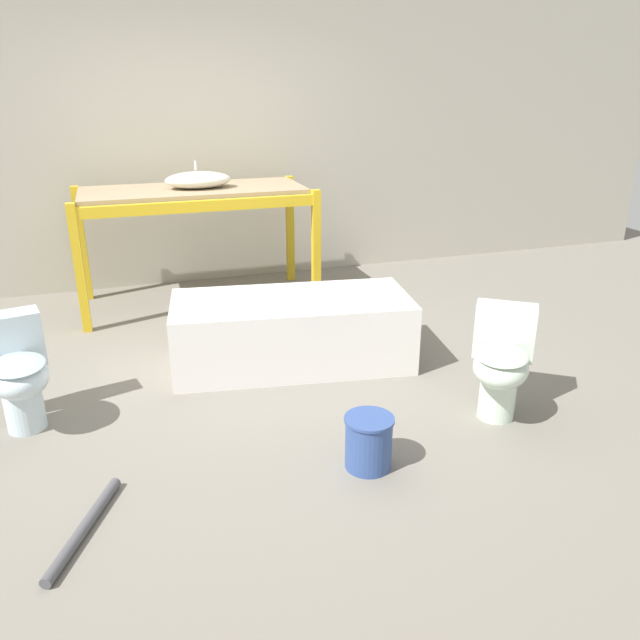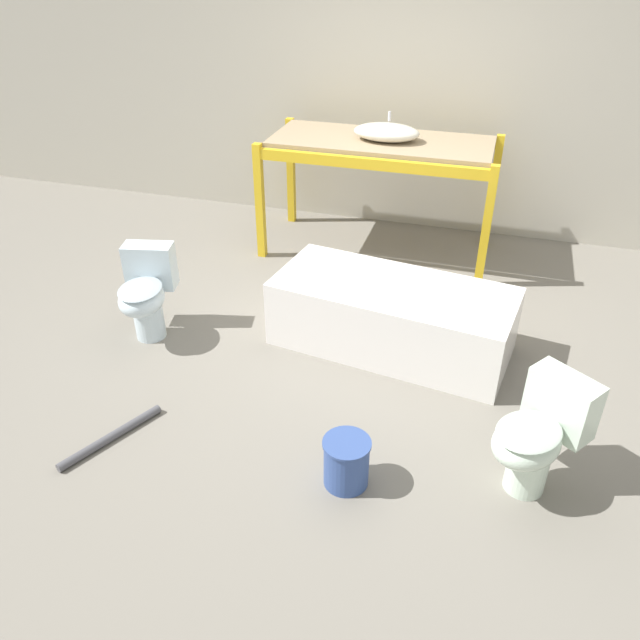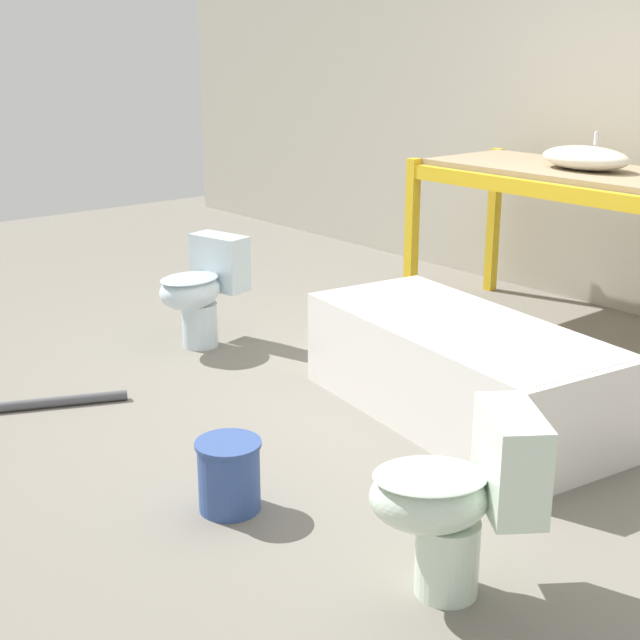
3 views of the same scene
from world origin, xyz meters
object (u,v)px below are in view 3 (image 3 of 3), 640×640
at_px(sink_basin, 585,158).
at_px(bucket_white, 229,474).
at_px(toilet_far, 202,288).
at_px(toilet_near, 458,496).
at_px(bathtub_main, 459,363).

xyz_separation_m(sink_basin, bucket_white, (0.42, -2.90, -0.97)).
distance_m(toilet_far, bucket_white, 2.05).
bearing_deg(toilet_near, bathtub_main, 166.99).
bearing_deg(bathtub_main, sink_basin, 113.19).
bearing_deg(sink_basin, bathtub_main, -75.30).
relative_size(toilet_near, toilet_far, 1.00).
bearing_deg(bathtub_main, toilet_near, -40.21).
bearing_deg(toilet_far, bucket_white, -42.62).
bearing_deg(bathtub_main, bucket_white, -80.48).
distance_m(sink_basin, bucket_white, 3.08).
bearing_deg(sink_basin, toilet_near, -62.35).
bearing_deg(toilet_far, sink_basin, 41.66).
relative_size(toilet_far, bucket_white, 2.25).
bearing_deg(toilet_near, bucket_white, -128.77).
distance_m(toilet_near, bucket_white, 1.01).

